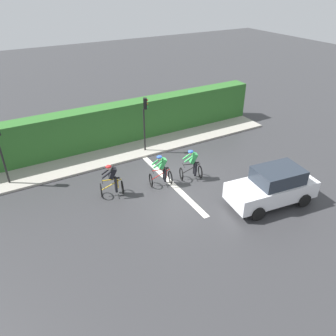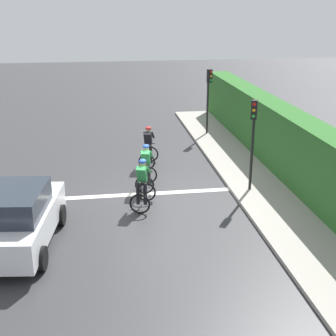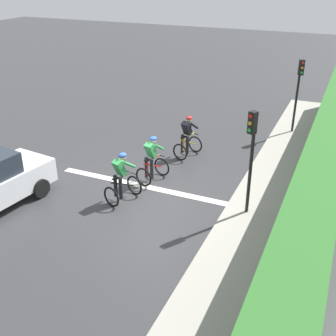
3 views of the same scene
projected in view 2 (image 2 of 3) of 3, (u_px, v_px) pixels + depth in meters
ground_plane at (153, 198)px, 16.10m from camera, size 80.00×80.00×0.00m
sidewalk_kerb at (252, 171)px, 18.52m from camera, size 2.80×21.35×0.12m
stone_wall_low at (274, 166)px, 18.58m from camera, size 0.44×21.35×0.48m
hedge_wall at (284, 141)px, 18.28m from camera, size 1.10×21.35×2.52m
road_marking_stop_line at (152, 193)px, 16.50m from camera, size 7.00×0.30×0.01m
cyclist_lead at (148, 148)px, 19.03m from camera, size 0.93×1.22×1.66m
cyclist_second at (146, 168)px, 16.67m from camera, size 0.91×1.21×1.66m
cyclist_mid at (142, 185)px, 15.11m from camera, size 0.97×1.23×1.66m
car_white at (19, 218)px, 12.64m from camera, size 2.26×4.28×1.76m
traffic_light_near_crossing at (253, 132)px, 15.84m from camera, size 0.27×0.30×3.34m
traffic_light_far_junction at (209, 92)px, 22.94m from camera, size 0.26×0.30×3.34m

